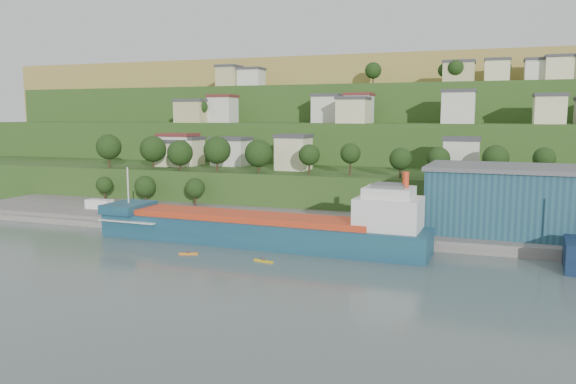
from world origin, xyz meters
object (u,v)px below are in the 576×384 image
at_px(cargo_ship_near, 267,231).
at_px(caravan, 99,206).
at_px(warehouse, 511,199).
at_px(kayak_orange, 188,253).

distance_m(cargo_ship_near, caravan, 51.29).
bearing_deg(caravan, cargo_ship_near, -16.73).
bearing_deg(warehouse, caravan, -175.20).
relative_size(cargo_ship_near, warehouse, 2.03).
distance_m(warehouse, kayak_orange, 61.45).
xyz_separation_m(cargo_ship_near, kayak_orange, (-10.40, -11.51, -2.40)).
bearing_deg(cargo_ship_near, kayak_orange, -130.09).
bearing_deg(kayak_orange, warehouse, 5.75).
bearing_deg(caravan, kayak_orange, -34.14).
xyz_separation_m(warehouse, caravan, (-92.31, -3.34, -5.73)).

